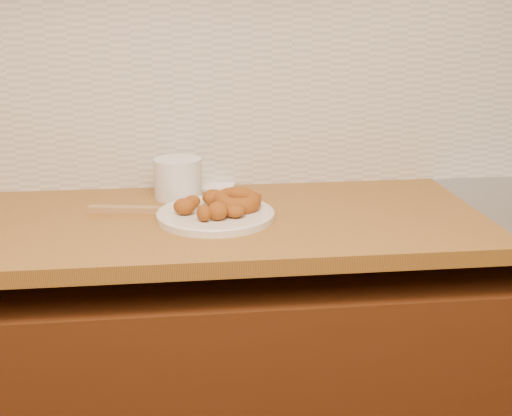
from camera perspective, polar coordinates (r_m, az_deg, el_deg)
The scene contains 11 objects.
wall_back at distance 1.88m, azimuth 1.38°, elevation 15.69°, with size 4.00×0.02×2.70m, color tan.
base_cabinet at distance 1.88m, azimuth 2.51°, elevation -15.51°, with size 3.60×0.60×0.77m, color #47210D.
butcher_block at distance 1.69m, azimuth -19.63°, elevation -1.87°, with size 2.30×0.62×0.04m, color #9B6121.
backsplash at distance 1.88m, azimuth 1.39°, elevation 11.10°, with size 3.60×0.02×0.60m, color beige.
donut_plate at distance 1.61m, azimuth -3.61°, elevation -0.64°, with size 0.30×0.30×0.02m, color silver.
ring_donut at distance 1.63m, azimuth -1.68°, elevation 0.66°, with size 0.12×0.12×0.04m, color brown.
fried_dough_chunks at distance 1.60m, azimuth -4.23°, elevation 0.19°, with size 0.19×0.19×0.05m.
plastic_tub at distance 1.79m, azimuth -6.96°, elevation 2.65°, with size 0.13×0.13×0.11m, color silver.
tub_lid at distance 1.90m, azimuth -3.85°, elevation 2.05°, with size 0.13×0.13×0.01m, color white.
brass_jar_lid at distance 1.78m, azimuth -0.85°, elevation 1.13°, with size 0.08×0.08×0.01m, color #B8762D.
wooden_utensil at distance 1.69m, azimuth -11.35°, elevation -0.13°, with size 0.20×0.02×0.02m, color #9C7346.
Camera 1 is at (-0.26, 0.14, 1.41)m, focal length 45.00 mm.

